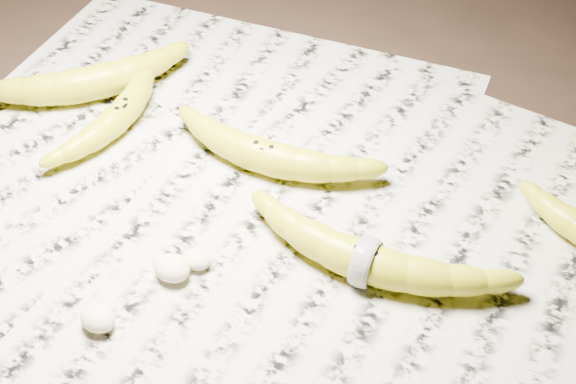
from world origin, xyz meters
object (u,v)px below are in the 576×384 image
Objects in this scene: banana_taped at (366,259)px; banana_left_b at (88,81)px; banana_left_a at (121,112)px; banana_center at (265,154)px.

banana_left_b is at bearing 162.68° from banana_taped.
banana_left_a is 0.87× the size of banana_left_b.
banana_center is at bearing 147.79° from banana_taped.
banana_left_a is 0.07m from banana_left_b.
banana_left_a is at bearing 164.10° from banana_taped.
banana_left_a is at bearing 179.53° from banana_center.
banana_center is (0.18, 0.03, 0.00)m from banana_left_a.
banana_left_b is 0.92× the size of banana_taped.
banana_center is (0.24, 0.01, -0.00)m from banana_left_b.
banana_center and banana_taped have the same top height.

